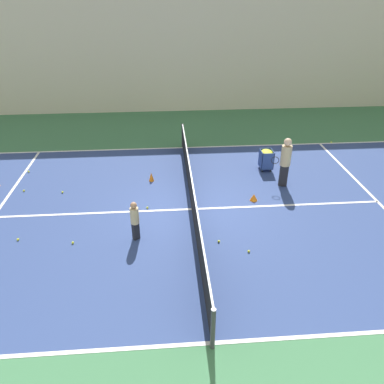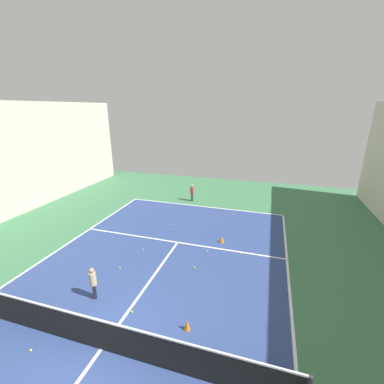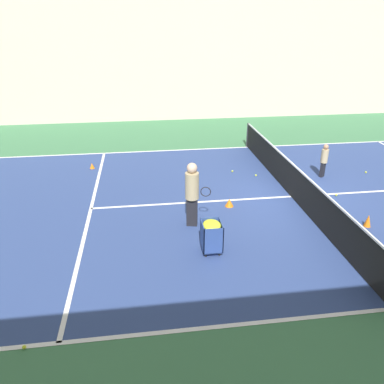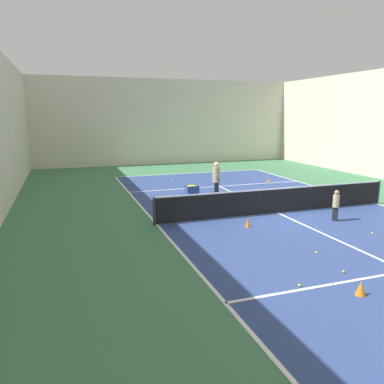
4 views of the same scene
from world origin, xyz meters
TOP-DOWN VIEW (x-y plane):
  - ground_plane at (0.00, 0.00)m, footprint 37.89×37.89m
  - court_playing_area at (0.00, 0.00)m, footprint 10.42×22.86m
  - line_sideline_left at (-5.21, 0.00)m, footprint 0.10×22.86m
  - line_sideline_right at (5.21, 0.00)m, footprint 0.10×22.86m
  - line_service_far at (0.00, 6.29)m, footprint 10.42×0.10m
  - line_centre_service at (0.00, 0.00)m, footprint 0.10×12.57m
  - hall_enclosure_left at (-10.80, 0.00)m, footprint 0.15×34.19m
  - tennis_net at (0.00, 0.00)m, footprint 10.72×0.10m
  - coach_at_net at (-1.38, 3.40)m, footprint 0.44×0.72m
  - child_midcourt at (1.48, -1.72)m, footprint 0.34×0.34m
  - ball_cart at (-2.74, 3.12)m, footprint 0.57×0.47m
  - training_cone_1 at (-0.40, 2.13)m, footprint 0.26×0.26m
  - training_cone_3 at (-2.11, -1.35)m, footprint 0.19×0.19m
  - tennis_ball_0 at (1.84, 0.62)m, footprint 0.07×0.07m
  - tennis_ball_2 at (-1.64, -5.84)m, footprint 0.07×0.07m
  - tennis_ball_4 at (-3.19, -6.13)m, footprint 0.07×0.07m
  - tennis_ball_5 at (-0.16, -1.45)m, footprint 0.07×0.07m
  - tennis_ball_6 at (-1.43, -4.45)m, footprint 0.07×0.07m
  - tennis_ball_8 at (2.35, 1.38)m, footprint 0.07×0.07m
  - tennis_ball_9 at (1.58, -3.51)m, footprint 0.07×0.07m
  - tennis_ball_10 at (-5.25, 6.85)m, footprint 0.07×0.07m
  - tennis_ball_13 at (1.30, -5.11)m, footprint 0.07×0.07m

SIDE VIEW (x-z plane):
  - ground_plane at x=0.00m, z-range 0.00..0.00m
  - court_playing_area at x=0.00m, z-range 0.00..0.00m
  - line_sideline_left at x=-5.21m, z-range 0.00..0.01m
  - line_sideline_right at x=5.21m, z-range 0.00..0.01m
  - line_service_far at x=0.00m, z-range 0.00..0.01m
  - line_centre_service at x=0.00m, z-range 0.00..0.01m
  - tennis_ball_0 at x=1.84m, z-range 0.00..0.07m
  - tennis_ball_2 at x=-1.64m, z-range 0.00..0.07m
  - tennis_ball_4 at x=-3.19m, z-range 0.00..0.07m
  - tennis_ball_5 at x=-0.16m, z-range 0.00..0.07m
  - tennis_ball_6 at x=-1.43m, z-range 0.00..0.07m
  - tennis_ball_8 at x=2.35m, z-range 0.00..0.07m
  - tennis_ball_9 at x=1.58m, z-range 0.00..0.07m
  - tennis_ball_10 at x=-5.25m, z-range 0.00..0.07m
  - tennis_ball_13 at x=1.30m, z-range 0.00..0.07m
  - training_cone_1 at x=-0.40m, z-range 0.00..0.24m
  - training_cone_3 at x=-2.11m, z-range 0.00..0.35m
  - tennis_net at x=0.00m, z-range 0.02..1.09m
  - ball_cart at x=-2.74m, z-range 0.16..0.98m
  - child_midcourt at x=1.48m, z-range 0.09..1.31m
  - coach_at_net at x=-1.38m, z-range 0.13..1.95m
  - hall_enclosure_left at x=-10.80m, z-range 0.00..6.86m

